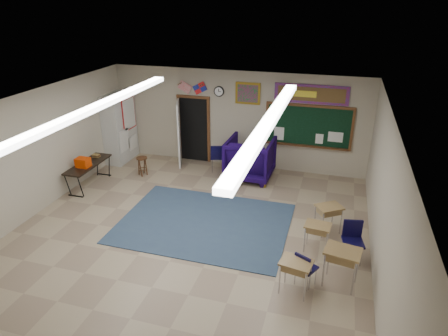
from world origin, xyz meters
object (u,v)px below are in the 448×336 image
(wingback_armchair, at_px, (250,158))
(student_desk_front_right, at_px, (328,218))
(folding_table, at_px, (89,174))
(student_desk_front_left, at_px, (317,236))
(wooden_stool, at_px, (142,166))

(wingback_armchair, distance_m, student_desk_front_right, 3.41)
(student_desk_front_right, relative_size, folding_table, 0.43)
(student_desk_front_left, distance_m, wooden_stool, 5.91)
(wingback_armchair, bearing_deg, student_desk_front_right, 136.52)
(student_desk_front_left, bearing_deg, wingback_armchair, 130.69)
(student_desk_front_right, height_order, folding_table, folding_table)
(student_desk_front_right, xyz_separation_m, folding_table, (-6.67, 0.57, -0.01))
(student_desk_front_right, xyz_separation_m, wooden_stool, (-5.55, 1.66, -0.09))
(folding_table, relative_size, wooden_stool, 2.89)
(folding_table, bearing_deg, wingback_armchair, 22.54)
(wingback_armchair, height_order, student_desk_front_right, wingback_armchair)
(student_desk_front_right, distance_m, wooden_stool, 5.80)
(wingback_armchair, height_order, student_desk_front_left, wingback_armchair)
(wingback_armchair, relative_size, folding_table, 0.82)
(student_desk_front_right, height_order, wooden_stool, student_desk_front_right)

